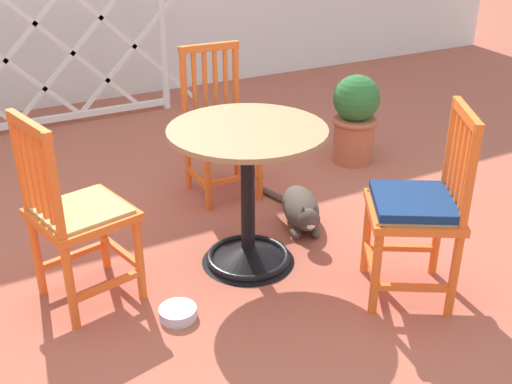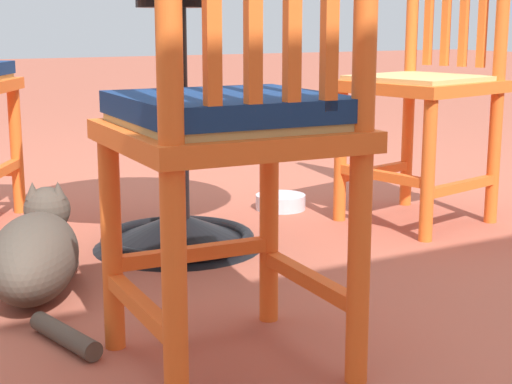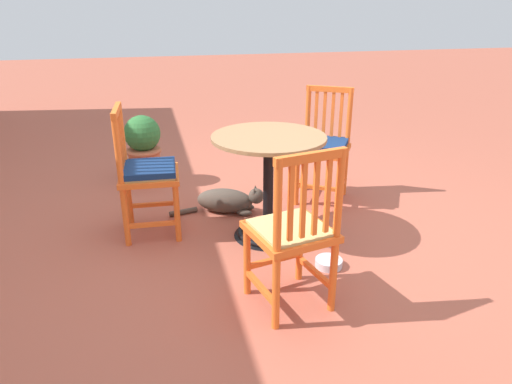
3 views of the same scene
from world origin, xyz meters
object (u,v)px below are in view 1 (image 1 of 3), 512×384
cafe_table (248,212)px  terracotta_planter (355,117)px  orange_chair_tucked_in (419,209)px  tabby_cat (301,210)px  pet_water_bowl (178,313)px  orange_chair_near_fence (221,125)px  orange_chair_by_planter (76,216)px

cafe_table → terracotta_planter: 1.51m
orange_chair_tucked_in → terracotta_planter: orange_chair_tucked_in is taller
tabby_cat → terracotta_planter: size_ratio=1.19×
orange_chair_tucked_in → pet_water_bowl: 1.17m
pet_water_bowl → cafe_table: bearing=28.0°
cafe_table → tabby_cat: 0.52m
cafe_table → tabby_cat: cafe_table is taller
cafe_table → orange_chair_near_fence: size_ratio=0.83×
cafe_table → orange_chair_near_fence: bearing=73.3°
orange_chair_near_fence → pet_water_bowl: orange_chair_near_fence is taller
orange_chair_tucked_in → tabby_cat: (-0.10, 0.80, -0.35)m
cafe_table → terracotta_planter: (1.27, 0.82, 0.04)m
orange_chair_near_fence → tabby_cat: size_ratio=1.24×
cafe_table → orange_chair_by_planter: size_ratio=0.83×
orange_chair_near_fence → orange_chair_tucked_in: bearing=-78.0°
orange_chair_near_fence → orange_chair_by_planter: (-1.06, -0.72, -0.01)m
orange_chair_tucked_in → orange_chair_near_fence: bearing=102.0°
orange_chair_tucked_in → pet_water_bowl: size_ratio=5.36×
orange_chair_by_planter → tabby_cat: orange_chair_by_planter is taller
orange_chair_tucked_in → orange_chair_near_fence: size_ratio=1.00×
cafe_table → pet_water_bowl: (-0.50, -0.26, -0.26)m
cafe_table → orange_chair_by_planter: bearing=174.1°
orange_chair_by_planter → pet_water_bowl: bearing=-47.8°
cafe_table → orange_chair_near_fence: orange_chair_near_fence is taller
cafe_table → orange_chair_tucked_in: bearing=-48.2°
pet_water_bowl → orange_chair_by_planter: bearing=132.2°
orange_chair_near_fence → terracotta_planter: 1.04m
orange_chair_by_planter → cafe_table: bearing=-5.9°
orange_chair_by_planter → pet_water_bowl: size_ratio=5.36×
orange_chair_tucked_in → orange_chair_by_planter: 1.52m
cafe_table → terracotta_planter: size_ratio=1.23×
orange_chair_tucked_in → tabby_cat: 0.88m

